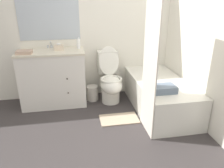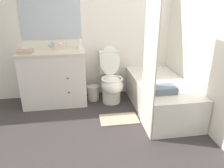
{
  "view_description": "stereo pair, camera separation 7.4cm",
  "coord_description": "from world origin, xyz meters",
  "px_view_note": "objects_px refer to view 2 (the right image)",
  "views": [
    {
      "loc": [
        -0.41,
        -2.03,
        1.67
      ],
      "look_at": [
        0.09,
        0.76,
        0.54
      ],
      "focal_mm": 35.0,
      "sensor_mm": 36.0,
      "label": 1
    },
    {
      "loc": [
        -0.34,
        -2.04,
        1.67
      ],
      "look_at": [
        0.09,
        0.76,
        0.54
      ],
      "focal_mm": 35.0,
      "sensor_mm": 36.0,
      "label": 2
    }
  ],
  "objects_px": {
    "hand_towel_folded": "(26,52)",
    "tissue_box": "(60,47)",
    "toilet": "(111,80)",
    "bathtub": "(160,95)",
    "soap_dispenser": "(80,43)",
    "wastebasket": "(93,93)",
    "bath_towel_folded": "(163,89)",
    "bath_mat": "(119,119)",
    "vanity_cabinet": "(55,77)",
    "sink_faucet": "(53,45)"
  },
  "relations": [
    {
      "from": "bath_towel_folded",
      "to": "bathtub",
      "type": "bearing_deg",
      "value": 70.97
    },
    {
      "from": "vanity_cabinet",
      "to": "tissue_box",
      "type": "bearing_deg",
      "value": 13.06
    },
    {
      "from": "vanity_cabinet",
      "to": "hand_towel_folded",
      "type": "xyz_separation_m",
      "value": [
        -0.36,
        -0.14,
        0.46
      ]
    },
    {
      "from": "bathtub",
      "to": "bath_towel_folded",
      "type": "relative_size",
      "value": 4.45
    },
    {
      "from": "vanity_cabinet",
      "to": "toilet",
      "type": "bearing_deg",
      "value": -5.36
    },
    {
      "from": "vanity_cabinet",
      "to": "bathtub",
      "type": "height_order",
      "value": "vanity_cabinet"
    },
    {
      "from": "bathtub",
      "to": "bath_mat",
      "type": "height_order",
      "value": "bathtub"
    },
    {
      "from": "sink_faucet",
      "to": "soap_dispenser",
      "type": "height_order",
      "value": "soap_dispenser"
    },
    {
      "from": "wastebasket",
      "to": "tissue_box",
      "type": "distance_m",
      "value": 0.95
    },
    {
      "from": "tissue_box",
      "to": "toilet",
      "type": "bearing_deg",
      "value": -8.35
    },
    {
      "from": "bathtub",
      "to": "wastebasket",
      "type": "xyz_separation_m",
      "value": [
        -1.01,
        0.51,
        -0.12
      ]
    },
    {
      "from": "sink_faucet",
      "to": "toilet",
      "type": "xyz_separation_m",
      "value": [
        0.92,
        -0.28,
        -0.56
      ]
    },
    {
      "from": "bath_towel_folded",
      "to": "bath_mat",
      "type": "xyz_separation_m",
      "value": [
        -0.55,
        0.19,
        -0.52
      ]
    },
    {
      "from": "wastebasket",
      "to": "hand_towel_folded",
      "type": "xyz_separation_m",
      "value": [
        -0.98,
        -0.14,
        0.8
      ]
    },
    {
      "from": "vanity_cabinet",
      "to": "tissue_box",
      "type": "xyz_separation_m",
      "value": [
        0.13,
        0.03,
        0.48
      ]
    },
    {
      "from": "bathtub",
      "to": "soap_dispenser",
      "type": "xyz_separation_m",
      "value": [
        -1.2,
        0.57,
        0.74
      ]
    },
    {
      "from": "wastebasket",
      "to": "bath_towel_folded",
      "type": "relative_size",
      "value": 0.73
    },
    {
      "from": "bathtub",
      "to": "soap_dispenser",
      "type": "distance_m",
      "value": 1.52
    },
    {
      "from": "vanity_cabinet",
      "to": "tissue_box",
      "type": "height_order",
      "value": "tissue_box"
    },
    {
      "from": "wastebasket",
      "to": "bath_towel_folded",
      "type": "bearing_deg",
      "value": -46.85
    },
    {
      "from": "vanity_cabinet",
      "to": "bathtub",
      "type": "distance_m",
      "value": 1.72
    },
    {
      "from": "soap_dispenser",
      "to": "hand_towel_folded",
      "type": "height_order",
      "value": "soap_dispenser"
    },
    {
      "from": "bath_mat",
      "to": "soap_dispenser",
      "type": "bearing_deg",
      "value": 122.34
    },
    {
      "from": "hand_towel_folded",
      "to": "vanity_cabinet",
      "type": "bearing_deg",
      "value": 20.55
    },
    {
      "from": "bathtub",
      "to": "tissue_box",
      "type": "relative_size",
      "value": 10.83
    },
    {
      "from": "vanity_cabinet",
      "to": "sink_faucet",
      "type": "distance_m",
      "value": 0.51
    },
    {
      "from": "tissue_box",
      "to": "hand_towel_folded",
      "type": "relative_size",
      "value": 0.65
    },
    {
      "from": "vanity_cabinet",
      "to": "wastebasket",
      "type": "relative_size",
      "value": 4.04
    },
    {
      "from": "bath_towel_folded",
      "to": "soap_dispenser",
      "type": "bearing_deg",
      "value": 136.88
    },
    {
      "from": "hand_towel_folded",
      "to": "tissue_box",
      "type": "bearing_deg",
      "value": 18.64
    },
    {
      "from": "wastebasket",
      "to": "tissue_box",
      "type": "bearing_deg",
      "value": 177.44
    },
    {
      "from": "vanity_cabinet",
      "to": "bathtub",
      "type": "xyz_separation_m",
      "value": [
        1.63,
        -0.5,
        -0.22
      ]
    },
    {
      "from": "toilet",
      "to": "hand_towel_folded",
      "type": "relative_size",
      "value": 4.18
    },
    {
      "from": "tissue_box",
      "to": "soap_dispenser",
      "type": "bearing_deg",
      "value": 7.29
    },
    {
      "from": "toilet",
      "to": "tissue_box",
      "type": "relative_size",
      "value": 6.4
    },
    {
      "from": "vanity_cabinet",
      "to": "bath_mat",
      "type": "bearing_deg",
      "value": -37.75
    },
    {
      "from": "soap_dispenser",
      "to": "bath_mat",
      "type": "relative_size",
      "value": 0.34
    },
    {
      "from": "soap_dispenser",
      "to": "vanity_cabinet",
      "type": "bearing_deg",
      "value": -170.98
    },
    {
      "from": "sink_faucet",
      "to": "wastebasket",
      "type": "relative_size",
      "value": 0.56
    },
    {
      "from": "hand_towel_folded",
      "to": "bath_mat",
      "type": "xyz_separation_m",
      "value": [
        1.3,
        -0.59,
        -0.92
      ]
    },
    {
      "from": "bathtub",
      "to": "tissue_box",
      "type": "bearing_deg",
      "value": 160.51
    },
    {
      "from": "hand_towel_folded",
      "to": "bath_mat",
      "type": "height_order",
      "value": "hand_towel_folded"
    },
    {
      "from": "toilet",
      "to": "bath_mat",
      "type": "distance_m",
      "value": 0.74
    },
    {
      "from": "toilet",
      "to": "bath_towel_folded",
      "type": "distance_m",
      "value": 1.02
    },
    {
      "from": "hand_towel_folded",
      "to": "bath_towel_folded",
      "type": "distance_m",
      "value": 2.05
    },
    {
      "from": "sink_faucet",
      "to": "hand_towel_folded",
      "type": "bearing_deg",
      "value": -137.28
    },
    {
      "from": "bathtub",
      "to": "soap_dispenser",
      "type": "relative_size",
      "value": 8.25
    },
    {
      "from": "tissue_box",
      "to": "bath_towel_folded",
      "type": "relative_size",
      "value": 0.41
    },
    {
      "from": "toilet",
      "to": "hand_towel_folded",
      "type": "distance_m",
      "value": 1.4
    },
    {
      "from": "wastebasket",
      "to": "hand_towel_folded",
      "type": "height_order",
      "value": "hand_towel_folded"
    }
  ]
}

